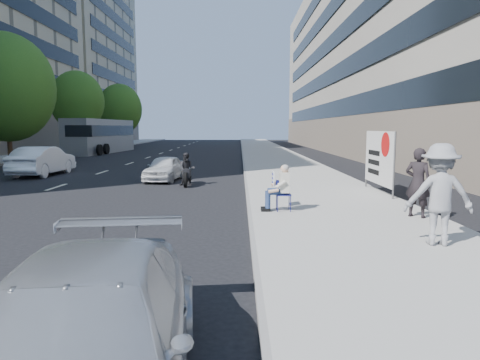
{
  "coord_description": "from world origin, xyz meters",
  "views": [
    {
      "loc": [
        1.17,
        -9.71,
        2.46
      ],
      "look_at": [
        1.18,
        0.65,
        1.2
      ],
      "focal_mm": 32.0,
      "sensor_mm": 36.0,
      "label": 1
    }
  ],
  "objects_px": {
    "jogger": "(439,194)",
    "motorcycle": "(187,171)",
    "pedestrian_woman": "(418,183)",
    "protest_banner": "(379,158)",
    "white_sedan_mid": "(43,161)",
    "parked_sedan": "(78,349)",
    "white_sedan_near": "(165,168)",
    "seated_protester": "(280,185)",
    "bus": "(101,136)"
  },
  "relations": [
    {
      "from": "pedestrian_woman",
      "to": "parked_sedan",
      "type": "distance_m",
      "value": 9.73
    },
    {
      "from": "protest_banner",
      "to": "white_sedan_mid",
      "type": "height_order",
      "value": "protest_banner"
    },
    {
      "from": "protest_banner",
      "to": "motorcycle",
      "type": "height_order",
      "value": "protest_banner"
    },
    {
      "from": "seated_protester",
      "to": "white_sedan_mid",
      "type": "height_order",
      "value": "white_sedan_mid"
    },
    {
      "from": "pedestrian_woman",
      "to": "bus",
      "type": "height_order",
      "value": "bus"
    },
    {
      "from": "white_sedan_mid",
      "to": "bus",
      "type": "relative_size",
      "value": 0.37
    },
    {
      "from": "seated_protester",
      "to": "protest_banner",
      "type": "xyz_separation_m",
      "value": [
        3.89,
        3.48,
        0.53
      ]
    },
    {
      "from": "motorcycle",
      "to": "bus",
      "type": "distance_m",
      "value": 27.25
    },
    {
      "from": "parked_sedan",
      "to": "motorcycle",
      "type": "relative_size",
      "value": 2.27
    },
    {
      "from": "seated_protester",
      "to": "bus",
      "type": "height_order",
      "value": "bus"
    },
    {
      "from": "jogger",
      "to": "white_sedan_mid",
      "type": "relative_size",
      "value": 0.44
    },
    {
      "from": "pedestrian_woman",
      "to": "parked_sedan",
      "type": "xyz_separation_m",
      "value": [
        -5.95,
        -7.69,
        -0.38
      ]
    },
    {
      "from": "motorcycle",
      "to": "pedestrian_woman",
      "type": "bearing_deg",
      "value": -48.33
    },
    {
      "from": "pedestrian_woman",
      "to": "white_sedan_mid",
      "type": "relative_size",
      "value": 0.4
    },
    {
      "from": "jogger",
      "to": "parked_sedan",
      "type": "bearing_deg",
      "value": 52.64
    },
    {
      "from": "seated_protester",
      "to": "jogger",
      "type": "distance_m",
      "value": 4.52
    },
    {
      "from": "jogger",
      "to": "motorcycle",
      "type": "relative_size",
      "value": 0.99
    },
    {
      "from": "protest_banner",
      "to": "bus",
      "type": "bearing_deg",
      "value": 124.31
    },
    {
      "from": "seated_protester",
      "to": "protest_banner",
      "type": "height_order",
      "value": "protest_banner"
    },
    {
      "from": "jogger",
      "to": "white_sedan_mid",
      "type": "xyz_separation_m",
      "value": [
        -14.23,
        13.96,
        -0.4
      ]
    },
    {
      "from": "white_sedan_near",
      "to": "pedestrian_woman",
      "type": "bearing_deg",
      "value": -41.47
    },
    {
      "from": "white_sedan_mid",
      "to": "bus",
      "type": "height_order",
      "value": "bus"
    },
    {
      "from": "pedestrian_woman",
      "to": "parked_sedan",
      "type": "relative_size",
      "value": 0.39
    },
    {
      "from": "parked_sedan",
      "to": "protest_banner",
      "type": "bearing_deg",
      "value": 56.15
    },
    {
      "from": "white_sedan_mid",
      "to": "protest_banner",
      "type": "bearing_deg",
      "value": 157.33
    },
    {
      "from": "seated_protester",
      "to": "parked_sedan",
      "type": "xyz_separation_m",
      "value": [
        -2.44,
        -8.55,
        -0.2
      ]
    },
    {
      "from": "jogger",
      "to": "white_sedan_near",
      "type": "height_order",
      "value": "jogger"
    },
    {
      "from": "white_sedan_near",
      "to": "motorcycle",
      "type": "distance_m",
      "value": 2.13
    },
    {
      "from": "jogger",
      "to": "white_sedan_near",
      "type": "distance_m",
      "value": 13.86
    },
    {
      "from": "white_sedan_near",
      "to": "jogger",
      "type": "bearing_deg",
      "value": -50.95
    },
    {
      "from": "seated_protester",
      "to": "pedestrian_woman",
      "type": "height_order",
      "value": "pedestrian_woman"
    },
    {
      "from": "parked_sedan",
      "to": "motorcycle",
      "type": "bearing_deg",
      "value": 87.47
    },
    {
      "from": "pedestrian_woman",
      "to": "bus",
      "type": "distance_m",
      "value": 36.91
    },
    {
      "from": "pedestrian_woman",
      "to": "white_sedan_near",
      "type": "bearing_deg",
      "value": -7.13
    },
    {
      "from": "motorcycle",
      "to": "white_sedan_mid",
      "type": "bearing_deg",
      "value": 151.88
    },
    {
      "from": "pedestrian_woman",
      "to": "protest_banner",
      "type": "distance_m",
      "value": 4.37
    },
    {
      "from": "parked_sedan",
      "to": "white_sedan_near",
      "type": "relative_size",
      "value": 1.35
    },
    {
      "from": "seated_protester",
      "to": "bus",
      "type": "distance_m",
      "value": 34.51
    },
    {
      "from": "parked_sedan",
      "to": "white_sedan_near",
      "type": "xyz_separation_m",
      "value": [
        -2.2,
        16.71,
        -0.09
      ]
    },
    {
      "from": "parked_sedan",
      "to": "bus",
      "type": "bearing_deg",
      "value": 101.41
    },
    {
      "from": "jogger",
      "to": "seated_protester",
      "type": "bearing_deg",
      "value": -42.23
    },
    {
      "from": "protest_banner",
      "to": "parked_sedan",
      "type": "distance_m",
      "value": 13.61
    },
    {
      "from": "white_sedan_near",
      "to": "white_sedan_mid",
      "type": "xyz_separation_m",
      "value": [
        -6.77,
        2.29,
        0.17
      ]
    },
    {
      "from": "seated_protester",
      "to": "white_sedan_near",
      "type": "bearing_deg",
      "value": 119.6
    },
    {
      "from": "seated_protester",
      "to": "white_sedan_mid",
      "type": "xyz_separation_m",
      "value": [
        -11.4,
        10.45,
        -0.12
      ]
    },
    {
      "from": "white_sedan_mid",
      "to": "bus",
      "type": "bearing_deg",
      "value": -78.42
    },
    {
      "from": "white_sedan_near",
      "to": "protest_banner",
      "type": "bearing_deg",
      "value": -22.31
    },
    {
      "from": "seated_protester",
      "to": "jogger",
      "type": "relative_size",
      "value": 0.65
    },
    {
      "from": "seated_protester",
      "to": "white_sedan_near",
      "type": "xyz_separation_m",
      "value": [
        -4.64,
        8.16,
        -0.29
      ]
    },
    {
      "from": "white_sedan_near",
      "to": "white_sedan_mid",
      "type": "bearing_deg",
      "value": 167.74
    }
  ]
}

